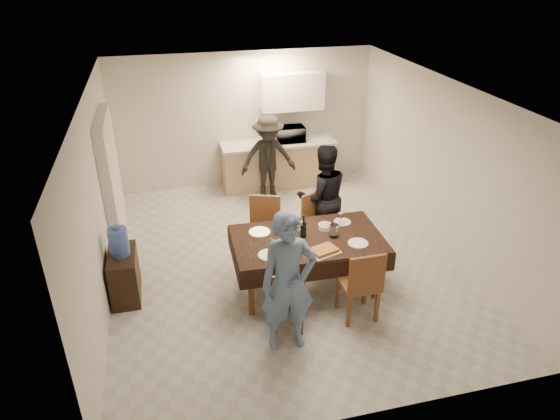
{
  "coord_description": "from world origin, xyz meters",
  "views": [
    {
      "loc": [
        -1.58,
        -6.24,
        4.21
      ],
      "look_at": [
        -0.11,
        -0.3,
        1.02
      ],
      "focal_mm": 32.0,
      "sensor_mm": 36.0,
      "label": 1
    }
  ],
  "objects": [
    {
      "name": "savoury_tart",
      "position": [
        0.27,
        -1.12,
        0.81
      ],
      "size": [
        0.45,
        0.39,
        0.05
      ],
      "primitive_type": "cube",
      "rotation": [
        0.0,
        0.0,
        0.31
      ],
      "color": "#BC7E37",
      "rests_on": "dining_table"
    },
    {
      "name": "wine_glass_b",
      "position": [
        0.72,
        -0.49,
        0.89
      ],
      "size": [
        0.09,
        0.09,
        0.21
      ],
      "primitive_type": null,
      "color": "white",
      "rests_on": "dining_table"
    },
    {
      "name": "mushroom_dish",
      "position": [
        0.12,
        -0.46,
        0.8
      ],
      "size": [
        0.21,
        0.21,
        0.04
      ],
      "primitive_type": "cylinder",
      "color": "white",
      "rests_on": "dining_table"
    },
    {
      "name": "plate_far_left",
      "position": [
        -0.43,
        -0.44,
        0.79
      ],
      "size": [
        0.29,
        0.29,
        0.02
      ],
      "primitive_type": "cylinder",
      "color": "white",
      "rests_on": "dining_table"
    },
    {
      "name": "ceiling",
      "position": [
        0.0,
        0.0,
        2.6
      ],
      "size": [
        5.0,
        6.0,
        0.02
      ],
      "primitive_type": "cube",
      "color": "white",
      "rests_on": "wall_back"
    },
    {
      "name": "plate_far_right",
      "position": [
        0.77,
        -0.44,
        0.79
      ],
      "size": [
        0.24,
        0.24,
        0.01
      ],
      "primitive_type": "cylinder",
      "color": "white",
      "rests_on": "dining_table"
    },
    {
      "name": "chair_near_left",
      "position": [
        -0.28,
        -1.57,
        0.53
      ],
      "size": [
        0.5,
        0.5,
        0.47
      ],
      "rotation": [
        0.0,
        0.0,
        -0.32
      ],
      "color": "brown",
      "rests_on": "floor"
    },
    {
      "name": "person_far",
      "position": [
        0.72,
        0.31,
        0.84
      ],
      "size": [
        0.83,
        0.65,
        1.69
      ],
      "primitive_type": "imported",
      "rotation": [
        0.0,
        0.0,
        3.16
      ],
      "color": "black",
      "rests_on": "floor"
    },
    {
      "name": "microwave",
      "position": [
        0.84,
        2.68,
        1.06
      ],
      "size": [
        0.54,
        0.36,
        0.3
      ],
      "primitive_type": "imported",
      "rotation": [
        0.0,
        0.0,
        3.14
      ],
      "color": "white",
      "rests_on": "kitchen_worktop"
    },
    {
      "name": "dining_table",
      "position": [
        0.17,
        -0.74,
        0.75
      ],
      "size": [
        2.05,
        1.23,
        0.79
      ],
      "rotation": [
        0.0,
        0.0,
        -0.03
      ],
      "color": "black",
      "rests_on": "floor"
    },
    {
      "name": "chair_near_right",
      "position": [
        0.62,
        -1.59,
        0.63
      ],
      "size": [
        0.47,
        0.47,
        0.55
      ],
      "rotation": [
        0.0,
        0.0,
        0.01
      ],
      "color": "brown",
      "rests_on": "floor"
    },
    {
      "name": "kitchen_worktop",
      "position": [
        0.6,
        2.68,
        0.89
      ],
      "size": [
        2.24,
        0.64,
        0.05
      ],
      "primitive_type": "cube",
      "color": "beige",
      "rests_on": "kitchen_base_cabinet"
    },
    {
      "name": "wine_glass_a",
      "position": [
        -0.38,
        -0.99,
        0.89
      ],
      "size": [
        0.09,
        0.09,
        0.21
      ],
      "primitive_type": null,
      "color": "white",
      "rests_on": "dining_table"
    },
    {
      "name": "water_jug",
      "position": [
        -2.28,
        -0.37,
        0.86
      ],
      "size": [
        0.25,
        0.25,
        0.38
      ],
      "primitive_type": "cylinder",
      "color": "#4873D6",
      "rests_on": "console"
    },
    {
      "name": "water_pitcher",
      "position": [
        0.52,
        -0.79,
        0.88
      ],
      "size": [
        0.12,
        0.12,
        0.18
      ],
      "primitive_type": "cylinder",
      "color": "white",
      "rests_on": "dining_table"
    },
    {
      "name": "console",
      "position": [
        -2.28,
        -0.37,
        0.33
      ],
      "size": [
        0.36,
        0.72,
        0.67
      ],
      "primitive_type": "cube",
      "color": "black",
      "rests_on": "floor"
    },
    {
      "name": "wall_front",
      "position": [
        0.0,
        -3.0,
        1.3
      ],
      "size": [
        5.0,
        0.02,
        2.6
      ],
      "primitive_type": "cube",
      "color": "beige",
      "rests_on": "floor"
    },
    {
      "name": "wall_left",
      "position": [
        -2.5,
        0.0,
        1.3
      ],
      "size": [
        0.02,
        6.0,
        2.6
      ],
      "primitive_type": "cube",
      "color": "beige",
      "rests_on": "floor"
    },
    {
      "name": "person_near",
      "position": [
        -0.38,
        -1.79,
        0.88
      ],
      "size": [
        0.65,
        0.43,
        1.76
      ],
      "primitive_type": "imported",
      "rotation": [
        0.0,
        0.0,
        -0.01
      ],
      "color": "slate",
      "rests_on": "floor"
    },
    {
      "name": "chair_far_left",
      "position": [
        -0.28,
        -0.09,
        0.62
      ],
      "size": [
        0.59,
        0.6,
        0.55
      ],
      "rotation": [
        0.0,
        0.0,
        2.81
      ],
      "color": "brown",
      "rests_on": "floor"
    },
    {
      "name": "floor",
      "position": [
        0.0,
        0.0,
        0.0
      ],
      "size": [
        5.0,
        6.0,
        0.02
      ],
      "primitive_type": "cube",
      "color": "beige",
      "rests_on": "ground"
    },
    {
      "name": "person_kitchen",
      "position": [
        0.29,
        2.23,
        0.8
      ],
      "size": [
        1.03,
        0.59,
        1.6
      ],
      "primitive_type": "imported",
      "color": "black",
      "rests_on": "floor"
    },
    {
      "name": "salad_bowl",
      "position": [
        0.47,
        -0.56,
        0.82
      ],
      "size": [
        0.19,
        0.19,
        0.07
      ],
      "primitive_type": "cylinder",
      "color": "white",
      "rests_on": "dining_table"
    },
    {
      "name": "plate_near_left",
      "position": [
        -0.43,
        -1.04,
        0.79
      ],
      "size": [
        0.28,
        0.28,
        0.02
      ],
      "primitive_type": "cylinder",
      "color": "white",
      "rests_on": "dining_table"
    },
    {
      "name": "wall_back",
      "position": [
        0.0,
        3.0,
        1.3
      ],
      "size": [
        5.0,
        0.02,
        2.6
      ],
      "primitive_type": "cube",
      "color": "beige",
      "rests_on": "floor"
    },
    {
      "name": "stub_partition",
      "position": [
        -2.42,
        1.2,
        1.05
      ],
      "size": [
        0.15,
        1.4,
        2.1
      ],
      "primitive_type": "cube",
      "color": "silver",
      "rests_on": "floor"
    },
    {
      "name": "plate_near_right",
      "position": [
        0.77,
        -1.04,
        0.79
      ],
      "size": [
        0.27,
        0.27,
        0.02
      ],
      "primitive_type": "cylinder",
      "color": "white",
      "rests_on": "dining_table"
    },
    {
      "name": "wine_bottle",
      "position": [
        0.12,
        -0.69,
        0.95
      ],
      "size": [
        0.08,
        0.08,
        0.33
      ],
      "primitive_type": null,
      "color": "black",
      "rests_on": "dining_table"
    },
    {
      "name": "chair_far_right",
      "position": [
        0.62,
        -0.08,
        0.6
      ],
      "size": [
        0.6,
        0.62,
        0.54
      ],
      "rotation": [
        0.0,
        0.0,
        3.59
      ],
      "color": "brown",
      "rests_on": "floor"
    },
    {
      "name": "wall_right",
      "position": [
        2.5,
        0.0,
        1.3
      ],
      "size": [
        0.02,
        6.0,
        2.6
      ],
      "primitive_type": "cube",
      "color": "beige",
      "rests_on": "floor"
    },
    {
      "name": "wine_glass_c",
      "position": [
        -0.03,
        -0.44,
        0.89
      ],
      "size": [
        0.09,
        0.09,
        0.21
      ],
      "primitive_type": null,
      "color": "white",
      "rests_on": "dining_table"
    },
    {
      "name": "kitchen_base_cabinet",
      "position": [
        0.6,
        2.68,
        0.43
      ],
      "size": [
        2.2,
        0.6,
        0.86
      ],
      "primitive_type": "cube",
      "color": "tan",
      "rests_on": "floor"
    },
    {
      "name": "upper_cabinet",
      "position": [
        0.9,
        2.82,
        1.85
      ],
      "size": [
        1.2,
        0.34,
        0.7
      ],
      "primitive_type": "cube",
      "color": "white",
      "rests_on": "wall_back"
    }
  ]
}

